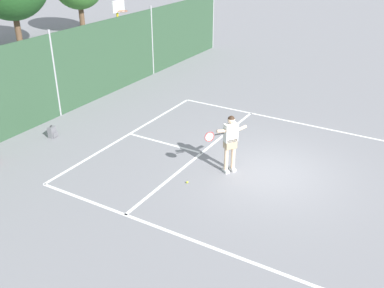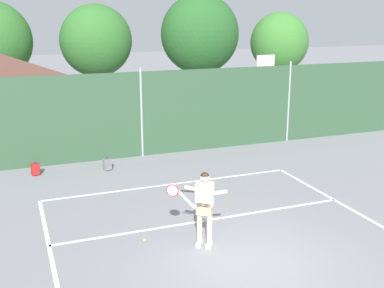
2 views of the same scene
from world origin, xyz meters
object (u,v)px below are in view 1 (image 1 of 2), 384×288
at_px(basketball_hoop, 119,25).
at_px(backpack_grey, 52,132).
at_px(tennis_player, 230,139).
at_px(tennis_ball, 187,182).

height_order(basketball_hoop, backpack_grey, basketball_hoop).
relative_size(basketball_hoop, backpack_grey, 7.67).
height_order(tennis_player, tennis_ball, tennis_player).
distance_m(tennis_ball, backpack_grey, 5.84).
bearing_deg(basketball_hoop, tennis_player, -125.65).
height_order(basketball_hoop, tennis_ball, basketball_hoop).
bearing_deg(tennis_ball, basketball_hoop, 47.55).
distance_m(basketball_hoop, backpack_grey, 8.90).
bearing_deg(backpack_grey, tennis_ball, -92.64).
height_order(basketball_hoop, tennis_player, basketball_hoop).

